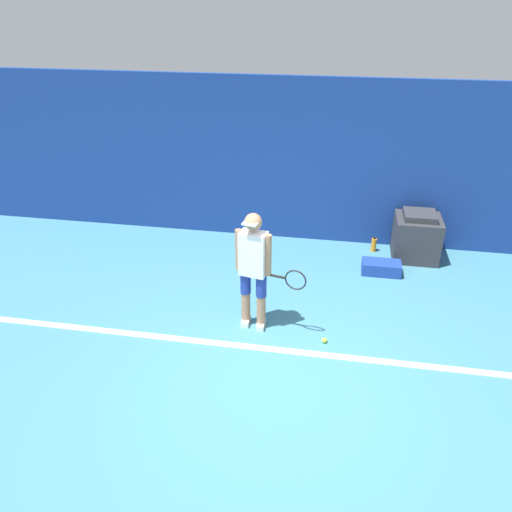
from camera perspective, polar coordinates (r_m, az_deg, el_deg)
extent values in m
plane|color=teal|center=(5.99, 2.58, -14.11)|extent=(24.00, 24.00, 0.00)
cube|color=navy|center=(8.68, 6.22, 10.54)|extent=(24.00, 0.10, 2.83)
cube|color=white|center=(6.40, 3.25, -10.75)|extent=(21.60, 0.10, 0.01)
cylinder|color=#A37556|center=(6.73, -1.17, -5.96)|extent=(0.12, 0.12, 0.50)
cylinder|color=navy|center=(6.51, -1.20, -3.05)|extent=(0.14, 0.14, 0.30)
cube|color=white|center=(6.85, -1.15, -7.40)|extent=(0.10, 0.24, 0.08)
cylinder|color=#A37556|center=(6.66, 0.59, -6.35)|extent=(0.12, 0.12, 0.50)
cylinder|color=navy|center=(6.44, 0.61, -3.42)|extent=(0.14, 0.14, 0.30)
cube|color=white|center=(6.78, 0.58, -7.80)|extent=(0.10, 0.24, 0.08)
cube|color=white|center=(6.26, -0.31, 0.27)|extent=(0.37, 0.26, 0.59)
sphere|color=#A37556|center=(6.06, -0.33, 3.91)|extent=(0.22, 0.22, 0.22)
cube|color=white|center=(5.97, -0.68, 3.71)|extent=(0.20, 0.15, 0.02)
cylinder|color=#A37556|center=(6.32, -1.98, 0.71)|extent=(0.09, 0.09, 0.56)
cylinder|color=#A37556|center=(6.19, 1.38, 0.10)|extent=(0.09, 0.09, 0.56)
cylinder|color=black|center=(6.29, 2.37, -2.33)|extent=(0.24, 0.08, 0.03)
torus|color=black|center=(6.22, 4.54, -2.75)|extent=(0.28, 0.08, 0.28)
sphere|color=#D1E533|center=(6.57, 7.82, -9.52)|extent=(0.07, 0.07, 0.07)
cube|color=#333338|center=(8.75, 17.84, 1.99)|extent=(0.74, 0.69, 0.72)
cube|color=#333338|center=(8.58, 18.23, 4.44)|extent=(0.51, 0.48, 0.10)
cube|color=#1E3D99|center=(8.21, 14.11, -1.29)|extent=(0.61, 0.32, 0.20)
cylinder|color=orange|center=(8.87, 13.30, 1.25)|extent=(0.09, 0.09, 0.24)
cylinder|color=black|center=(8.81, 13.40, 2.00)|extent=(0.05, 0.05, 0.02)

